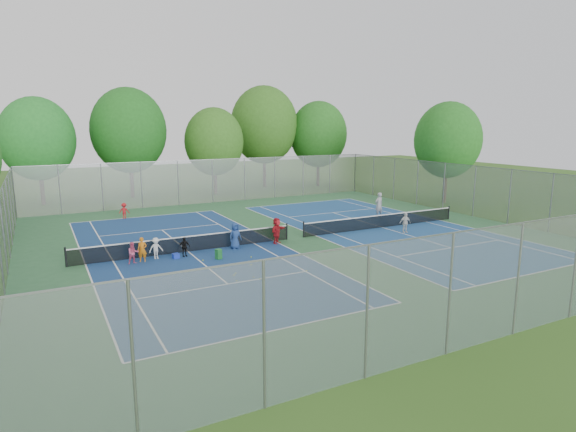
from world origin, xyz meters
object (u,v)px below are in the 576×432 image
object	(u,v)px
net_left	(188,244)
ball_hopper	(219,254)
ball_crate	(176,256)
instructor	(379,205)
net_right	(382,221)

from	to	relation	value
net_left	ball_hopper	size ratio (longest dim) A/B	22.86
ball_crate	instructor	bearing A→B (deg)	13.81
ball_hopper	instructor	bearing A→B (deg)	19.72
ball_crate	ball_hopper	size ratio (longest dim) A/B	0.59
ball_hopper	instructor	xyz separation A→B (m)	(15.13, 5.43, 0.70)
net_right	instructor	world-z (taller)	instructor
net_right	net_left	bearing A→B (deg)	180.00
net_right	instructor	bearing A→B (deg)	55.70
net_right	instructor	distance (m)	3.89
net_left	ball_crate	size ratio (longest dim) A/B	38.70
ball_crate	instructor	xyz separation A→B (m)	(17.16, 4.22, 0.84)
net_right	instructor	size ratio (longest dim) A/B	6.56
ball_crate	ball_hopper	world-z (taller)	ball_hopper
net_left	net_right	world-z (taller)	same
ball_crate	instructor	world-z (taller)	instructor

